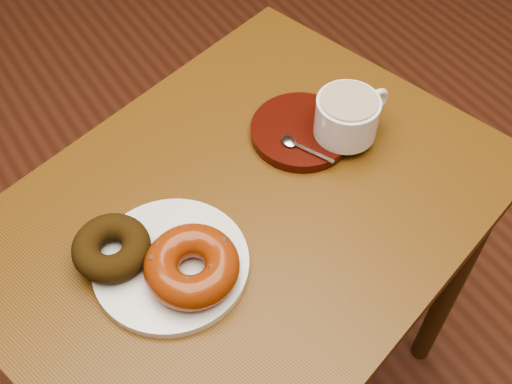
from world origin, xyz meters
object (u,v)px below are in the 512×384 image
cafe_table (246,249)px  donut_plate (171,264)px  coffee_cup (348,116)px  saucer (301,131)px

cafe_table → donut_plate: bearing=177.6°
cafe_table → donut_plate: size_ratio=4.17×
cafe_table → coffee_cup: (0.21, 0.02, 0.17)m
saucer → coffee_cup: bearing=-40.0°
donut_plate → cafe_table: bearing=12.3°
cafe_table → coffee_cup: size_ratio=6.85×
cafe_table → coffee_cup: coffee_cup is taller
cafe_table → coffee_cup: bearing=-7.8°
donut_plate → saucer: saucer is taller
donut_plate → coffee_cup: bearing=9.1°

